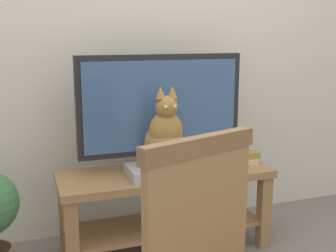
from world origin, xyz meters
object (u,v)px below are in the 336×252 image
cat (165,136)px  tv (161,109)px  media_box (164,169)px  tv_stand (165,194)px  book_stack (238,157)px

cat → tv: bearing=80.5°
tv → media_box: size_ratio=2.34×
media_box → tv_stand: bearing=64.7°
tv_stand → media_box: 0.19m
tv_stand → cat: 0.39m
media_box → cat: bearing=-85.6°
tv → media_box: (-0.02, -0.12, -0.34)m
tv_stand → book_stack: bearing=0.4°
tv → tv_stand: bearing=-90.0°
media_box → cat: 0.20m
tv_stand → book_stack: (0.49, 0.00, 0.18)m
tv → book_stack: tv is taller
tv → book_stack: (0.49, -0.07, -0.33)m
media_box → book_stack: (0.51, 0.05, 0.01)m
tv → media_box: bearing=-101.0°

